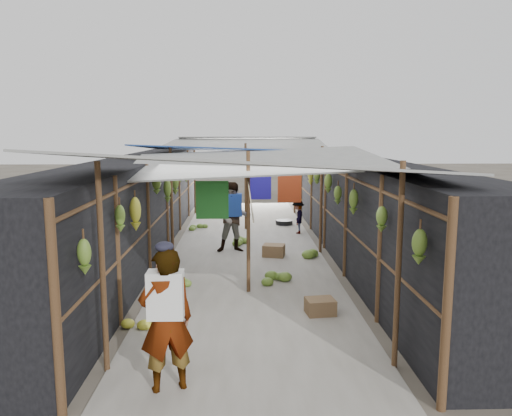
{
  "coord_description": "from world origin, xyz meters",
  "views": [
    {
      "loc": [
        -0.12,
        -5.87,
        2.94
      ],
      "look_at": [
        0.2,
        5.13,
        1.25
      ],
      "focal_mm": 35.0,
      "sensor_mm": 36.0,
      "label": 1
    }
  ],
  "objects": [
    {
      "name": "ground",
      "position": [
        0.0,
        0.0,
        0.0
      ],
      "size": [
        80.0,
        80.0,
        0.0
      ],
      "primitive_type": "plane",
      "color": "#6B6356",
      "rests_on": "ground"
    },
    {
      "name": "aisle_slab",
      "position": [
        0.0,
        6.5,
        0.01
      ],
      "size": [
        3.6,
        16.0,
        0.02
      ],
      "primitive_type": "cube",
      "color": "#9E998E",
      "rests_on": "ground"
    },
    {
      "name": "vendor_seated",
      "position": [
        1.5,
        8.27,
        0.49
      ],
      "size": [
        0.43,
        0.67,
        0.99
      ],
      "primitive_type": "imported",
      "rotation": [
        0.0,
        0.0,
        -1.67
      ],
      "color": "#44403B",
      "rests_on": "ground"
    },
    {
      "name": "vendor_elderly",
      "position": [
        -0.97,
        -0.5,
        0.84
      ],
      "size": [
        0.71,
        0.58,
        1.68
      ],
      "primitive_type": "imported",
      "rotation": [
        0.0,
        0.0,
        3.48
      ],
      "color": "silver",
      "rests_on": "ground"
    },
    {
      "name": "crate_near",
      "position": [
        1.14,
        1.81,
        0.14
      ],
      "size": [
        0.5,
        0.42,
        0.27
      ],
      "primitive_type": "cube",
      "rotation": [
        0.0,
        0.0,
        0.14
      ],
      "color": "olive",
      "rests_on": "ground"
    },
    {
      "name": "shopper_blue",
      "position": [
        -0.32,
        6.14,
        0.86
      ],
      "size": [
        0.89,
        0.71,
        1.73
      ],
      "primitive_type": "imported",
      "rotation": [
        0.0,
        0.0,
        0.07
      ],
      "color": "#213DA8",
      "rests_on": "ground"
    },
    {
      "name": "black_basin",
      "position": [
        1.22,
        9.67,
        0.08
      ],
      "size": [
        0.54,
        0.54,
        0.16
      ],
      "primitive_type": "cylinder",
      "color": "black",
      "rests_on": "ground"
    },
    {
      "name": "crate_mid",
      "position": [
        0.64,
        5.62,
        0.15
      ],
      "size": [
        0.57,
        0.5,
        0.3
      ],
      "primitive_type": "cube",
      "rotation": [
        0.0,
        0.0,
        -0.22
      ],
      "color": "olive",
      "rests_on": "ground"
    },
    {
      "name": "crate_back",
      "position": [
        -1.12,
        11.82,
        0.14
      ],
      "size": [
        0.49,
        0.42,
        0.28
      ],
      "primitive_type": "cube",
      "rotation": [
        0.0,
        0.0,
        -0.17
      ],
      "color": "olive",
      "rests_on": "ground"
    },
    {
      "name": "floor_bananas",
      "position": [
        -0.39,
        4.53,
        0.13
      ],
      "size": [
        3.48,
        8.05,
        0.29
      ],
      "color": "olive",
      "rests_on": "ground"
    },
    {
      "name": "market_canopy",
      "position": [
        0.03,
        6.82,
        2.41
      ],
      "size": [
        5.62,
        15.2,
        2.77
      ],
      "color": "brown",
      "rests_on": "ground"
    },
    {
      "name": "hanging_bananas",
      "position": [
        -0.05,
        6.52,
        1.68
      ],
      "size": [
        3.95,
        14.23,
        0.79
      ],
      "color": "olive",
      "rests_on": "ground"
    },
    {
      "name": "stall_right",
      "position": [
        2.7,
        6.5,
        1.15
      ],
      "size": [
        1.4,
        15.0,
        2.3
      ],
      "primitive_type": "cube",
      "color": "black",
      "rests_on": "ground"
    },
    {
      "name": "stall_left",
      "position": [
        -2.7,
        6.5,
        1.15
      ],
      "size": [
        1.4,
        15.0,
        2.3
      ],
      "primitive_type": "cube",
      "color": "black",
      "rests_on": "ground"
    }
  ]
}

